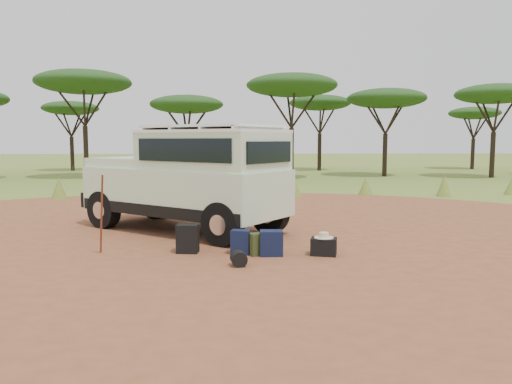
{
  "coord_description": "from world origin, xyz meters",
  "views": [
    {
      "loc": [
        0.55,
        -10.85,
        2.25
      ],
      "look_at": [
        1.13,
        1.05,
        1.0
      ],
      "focal_mm": 35.0,
      "sensor_mm": 36.0,
      "label": 1
    }
  ],
  "objects_px": {
    "backpack_black": "(188,239)",
    "hard_case": "(324,247)",
    "safari_vehicle": "(189,181)",
    "backpack_navy": "(241,242)",
    "duffel_navy": "(271,243)",
    "walking_staff": "(102,215)",
    "backpack_olive": "(258,244)"
  },
  "relations": [
    {
      "from": "safari_vehicle",
      "to": "walking_staff",
      "type": "bearing_deg",
      "value": -83.47
    },
    {
      "from": "backpack_black",
      "to": "safari_vehicle",
      "type": "bearing_deg",
      "value": 99.79
    },
    {
      "from": "safari_vehicle",
      "to": "backpack_navy",
      "type": "xyz_separation_m",
      "value": [
        1.21,
        -2.55,
        -1.01
      ]
    },
    {
      "from": "backpack_navy",
      "to": "backpack_olive",
      "type": "height_order",
      "value": "backpack_navy"
    },
    {
      "from": "duffel_navy",
      "to": "hard_case",
      "type": "xyz_separation_m",
      "value": [
        1.03,
        -0.02,
        -0.07
      ]
    },
    {
      "from": "hard_case",
      "to": "backpack_black",
      "type": "bearing_deg",
      "value": -171.93
    },
    {
      "from": "backpack_black",
      "to": "backpack_navy",
      "type": "distance_m",
      "value": 1.07
    },
    {
      "from": "safari_vehicle",
      "to": "walking_staff",
      "type": "relative_size",
      "value": 3.34
    },
    {
      "from": "backpack_black",
      "to": "hard_case",
      "type": "bearing_deg",
      "value": -1.25
    },
    {
      "from": "walking_staff",
      "to": "backpack_navy",
      "type": "relative_size",
      "value": 3.37
    },
    {
      "from": "backpack_navy",
      "to": "duffel_navy",
      "type": "distance_m",
      "value": 0.61
    },
    {
      "from": "safari_vehicle",
      "to": "walking_staff",
      "type": "xyz_separation_m",
      "value": [
        -1.5,
        -2.5,
        -0.45
      ]
    },
    {
      "from": "walking_staff",
      "to": "backpack_navy",
      "type": "distance_m",
      "value": 2.77
    },
    {
      "from": "walking_staff",
      "to": "hard_case",
      "type": "xyz_separation_m",
      "value": [
        4.32,
        -0.24,
        -0.62
      ]
    },
    {
      "from": "backpack_olive",
      "to": "safari_vehicle",
      "type": "bearing_deg",
      "value": 97.47
    },
    {
      "from": "backpack_navy",
      "to": "duffel_navy",
      "type": "relative_size",
      "value": 0.98
    },
    {
      "from": "walking_staff",
      "to": "backpack_olive",
      "type": "xyz_separation_m",
      "value": [
        3.03,
        -0.18,
        -0.57
      ]
    },
    {
      "from": "backpack_black",
      "to": "duffel_navy",
      "type": "bearing_deg",
      "value": -4.98
    },
    {
      "from": "walking_staff",
      "to": "duffel_navy",
      "type": "distance_m",
      "value": 3.35
    },
    {
      "from": "safari_vehicle",
      "to": "backpack_navy",
      "type": "distance_m",
      "value": 3.0
    },
    {
      "from": "walking_staff",
      "to": "duffel_navy",
      "type": "relative_size",
      "value": 3.29
    },
    {
      "from": "backpack_olive",
      "to": "walking_staff",
      "type": "bearing_deg",
      "value": 154.21
    },
    {
      "from": "backpack_black",
      "to": "backpack_navy",
      "type": "xyz_separation_m",
      "value": [
        1.06,
        -0.16,
        -0.05
      ]
    },
    {
      "from": "backpack_olive",
      "to": "hard_case",
      "type": "bearing_deg",
      "value": -24.79
    },
    {
      "from": "safari_vehicle",
      "to": "duffel_navy",
      "type": "height_order",
      "value": "safari_vehicle"
    },
    {
      "from": "safari_vehicle",
      "to": "backpack_olive",
      "type": "relative_size",
      "value": 12.29
    },
    {
      "from": "safari_vehicle",
      "to": "backpack_navy",
      "type": "height_order",
      "value": "safari_vehicle"
    },
    {
      "from": "walking_staff",
      "to": "backpack_black",
      "type": "xyz_separation_m",
      "value": [
        1.65,
        0.11,
        -0.51
      ]
    },
    {
      "from": "backpack_black",
      "to": "backpack_navy",
      "type": "bearing_deg",
      "value": -2.68
    },
    {
      "from": "backpack_black",
      "to": "duffel_navy",
      "type": "height_order",
      "value": "backpack_black"
    },
    {
      "from": "safari_vehicle",
      "to": "backpack_black",
      "type": "xyz_separation_m",
      "value": [
        0.15,
        -2.39,
        -0.96
      ]
    },
    {
      "from": "backpack_black",
      "to": "hard_case",
      "type": "height_order",
      "value": "backpack_black"
    }
  ]
}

